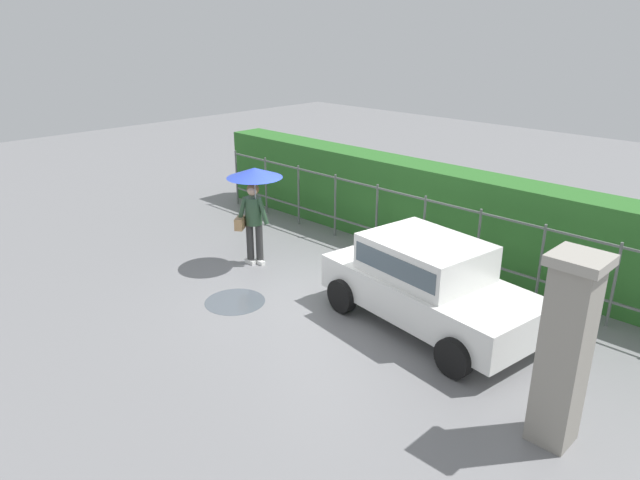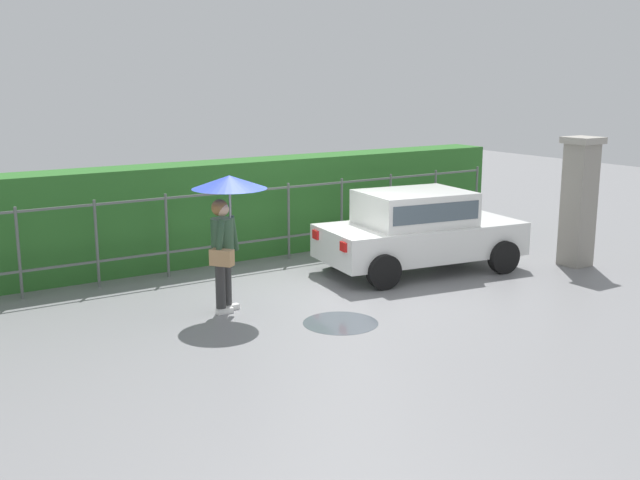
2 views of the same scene
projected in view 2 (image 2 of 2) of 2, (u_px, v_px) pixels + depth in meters
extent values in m
plane|color=slate|center=(345.00, 292.00, 12.60)|extent=(40.00, 40.00, 0.00)
cube|color=white|center=(420.00, 239.00, 13.95)|extent=(3.89, 2.13, 0.60)
cube|color=white|center=(414.00, 208.00, 13.76)|extent=(2.08, 1.68, 0.60)
cube|color=#4C5B66|center=(414.00, 207.00, 13.76)|extent=(1.93, 1.68, 0.33)
cylinder|color=black|center=(450.00, 240.00, 15.27)|extent=(0.62, 0.26, 0.60)
cylinder|color=black|center=(504.00, 257.00, 13.79)|extent=(0.62, 0.26, 0.60)
cylinder|color=black|center=(339.00, 251.00, 14.23)|extent=(0.62, 0.26, 0.60)
cylinder|color=black|center=(384.00, 272.00, 12.74)|extent=(0.62, 0.26, 0.60)
cube|color=red|center=(316.00, 235.00, 13.63)|extent=(0.09, 0.21, 0.16)
cube|color=red|center=(344.00, 247.00, 12.66)|extent=(0.09, 0.21, 0.16)
cylinder|color=#333333|center=(227.00, 282.00, 11.60)|extent=(0.15, 0.15, 0.86)
cylinder|color=#333333|center=(220.00, 286.00, 11.42)|extent=(0.15, 0.15, 0.86)
cube|color=white|center=(231.00, 307.00, 11.66)|extent=(0.26, 0.10, 0.08)
cube|color=white|center=(225.00, 311.00, 11.48)|extent=(0.26, 0.10, 0.08)
cylinder|color=#2D4C33|center=(222.00, 237.00, 11.36)|extent=(0.34, 0.34, 0.58)
sphere|color=#DBAD89|center=(222.00, 209.00, 11.27)|extent=(0.22, 0.22, 0.22)
sphere|color=olive|center=(220.00, 208.00, 11.27)|extent=(0.25, 0.25, 0.25)
cylinder|color=#2D4C33|center=(234.00, 233.00, 11.53)|extent=(0.23, 0.21, 0.56)
cylinder|color=#2D4C33|center=(220.00, 239.00, 11.12)|extent=(0.23, 0.21, 0.56)
cylinder|color=#B2B2B7|center=(230.00, 214.00, 11.32)|extent=(0.02, 0.02, 0.77)
cone|color=blue|center=(229.00, 182.00, 11.22)|extent=(1.12, 1.12, 0.20)
cube|color=tan|center=(222.00, 258.00, 11.13)|extent=(0.33, 0.37, 0.24)
cube|color=gray|center=(579.00, 205.00, 14.20)|extent=(0.48, 0.48, 2.30)
cube|color=#9E998E|center=(583.00, 140.00, 13.95)|extent=(0.60, 0.60, 0.12)
cylinder|color=#59605B|center=(19.00, 253.00, 12.10)|extent=(0.05, 0.05, 1.50)
cylinder|color=#59605B|center=(97.00, 244.00, 12.77)|extent=(0.05, 0.05, 1.50)
cylinder|color=#59605B|center=(167.00, 236.00, 13.43)|extent=(0.05, 0.05, 1.50)
cylinder|color=#59605B|center=(231.00, 228.00, 14.10)|extent=(0.05, 0.05, 1.50)
cylinder|color=#59605B|center=(289.00, 221.00, 14.76)|extent=(0.05, 0.05, 1.50)
cylinder|color=#59605B|center=(342.00, 215.00, 15.43)|extent=(0.05, 0.05, 1.50)
cylinder|color=#59605B|center=(390.00, 209.00, 16.09)|extent=(0.05, 0.05, 1.50)
cylinder|color=#59605B|center=(435.00, 204.00, 16.76)|extent=(0.05, 0.05, 1.50)
cylinder|color=#59605B|center=(476.00, 199.00, 17.42)|extent=(0.05, 0.05, 1.50)
cube|color=#59605B|center=(260.00, 190.00, 14.29)|extent=(11.24, 0.03, 0.04)
cube|color=#59605B|center=(261.00, 240.00, 14.49)|extent=(11.24, 0.03, 0.04)
cube|color=#2D6B28|center=(241.00, 208.00, 15.04)|extent=(12.24, 0.90, 1.90)
cylinder|color=#4C545B|center=(341.00, 323.00, 11.04)|extent=(1.10, 1.10, 0.00)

